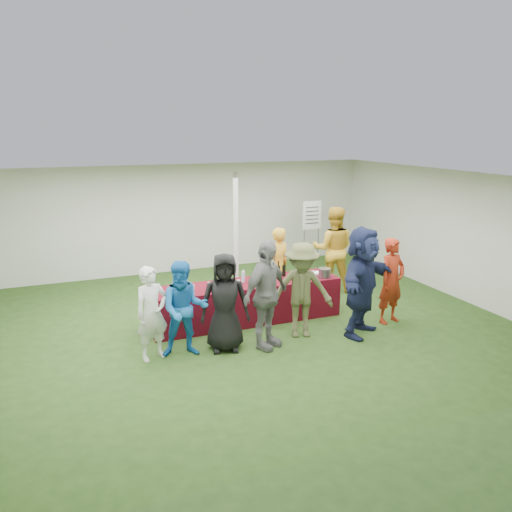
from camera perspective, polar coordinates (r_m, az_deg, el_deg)
name	(u,v)px	position (r m, az deg, el deg)	size (l,w,h in m)	color
ground	(233,325)	(9.35, -2.65, -7.90)	(60.00, 60.00, 0.00)	#284719
tent	(236,239)	(10.19, -2.29, 1.94)	(10.00, 10.00, 10.00)	white
serving_table	(246,302)	(9.42, -1.13, -5.27)	(3.60, 0.80, 0.75)	#600819
wine_bottles	(271,272)	(9.60, 1.72, -1.80)	(0.61, 0.14, 0.32)	black
wine_glasses	(225,284)	(8.89, -3.60, -3.21)	(2.78, 0.11, 0.16)	silver
water_bottle	(243,277)	(9.34, -1.46, -2.37)	(0.07, 0.07, 0.23)	silver
bar_towel	(317,273)	(9.95, 6.96, -1.94)	(0.25, 0.18, 0.03)	white
dump_bucket	(325,273)	(9.71, 7.84, -1.92)	(0.24, 0.24, 0.18)	slate
wine_list_sign	(312,220)	(12.55, 6.39, 4.05)	(0.50, 0.03, 1.80)	slate
staff_pourer	(277,266)	(10.26, 2.44, -1.13)	(0.59, 0.38, 1.61)	gold
staff_back	(333,249)	(11.18, 8.80, 0.79)	(0.92, 0.72, 1.90)	gold
customer_0	(152,313)	(7.96, -11.80, -6.45)	(0.55, 0.36, 1.51)	silver
customer_1	(184,309)	(7.97, -8.18, -6.03)	(0.76, 0.59, 1.56)	#1865B3
customer_2	(225,302)	(8.10, -3.59, -5.32)	(0.80, 0.52, 1.63)	black
customer_3	(266,295)	(8.14, 1.14, -4.48)	(1.07, 0.44, 1.82)	slate
customer_4	(302,290)	(8.64, 5.24, -3.92)	(1.08, 0.62, 1.68)	#4E522D
customer_5	(362,281)	(8.84, 12.04, -2.86)	(1.80, 0.57, 1.94)	#192042
customer_6	(392,281)	(9.57, 15.25, -2.75)	(0.59, 0.39, 1.61)	maroon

